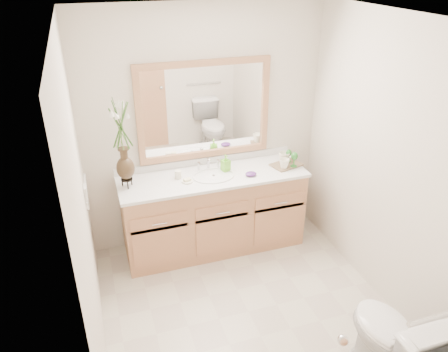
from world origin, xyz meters
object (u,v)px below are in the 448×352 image
object	(u,v)px
tumbler	(178,174)
soap_bottle	(226,164)
toilet	(392,341)
tray	(286,165)
flower_vase	(121,132)

from	to	relation	value
tumbler	soap_bottle	size ratio (longest dim) A/B	0.54
toilet	tray	bearing A→B (deg)	-92.16
toilet	flower_vase	distance (m)	2.68
tumbler	tray	bearing A→B (deg)	-3.34
tray	soap_bottle	bearing A→B (deg)	156.94
flower_vase	tumbler	bearing A→B (deg)	1.95
flower_vase	soap_bottle	distance (m)	1.08
toilet	tray	size ratio (longest dim) A/B	2.49
flower_vase	tumbler	size ratio (longest dim) A/B	9.71
flower_vase	tray	distance (m)	1.68
toilet	soap_bottle	bearing A→B (deg)	-74.58
toilet	tray	world-z (taller)	tray
soap_bottle	toilet	bearing A→B (deg)	-89.79
flower_vase	tray	bearing A→B (deg)	-1.73
toilet	flower_vase	size ratio (longest dim) A/B	0.94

